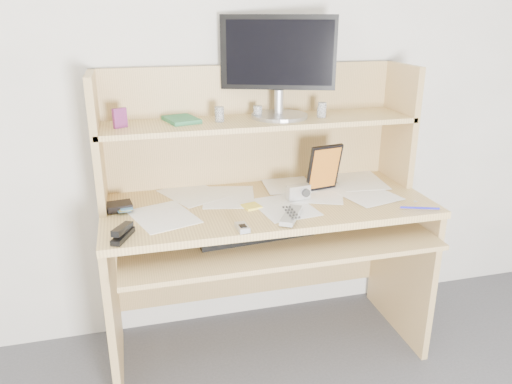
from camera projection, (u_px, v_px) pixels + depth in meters
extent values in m
cube|color=silver|center=(249.00, 75.00, 2.27)|extent=(3.60, 0.04, 2.50)
cube|color=#D8B76E|center=(268.00, 205.00, 2.16)|extent=(1.40, 0.60, 0.03)
cube|color=tan|center=(113.00, 302.00, 2.13)|extent=(0.03, 0.56, 0.72)
cube|color=tan|center=(401.00, 263.00, 2.45)|extent=(0.03, 0.56, 0.72)
cube|color=tan|center=(252.00, 257.00, 2.55)|extent=(1.34, 0.02, 0.41)
cube|color=tan|center=(275.00, 237.00, 2.08)|extent=(1.28, 0.55, 0.02)
cube|color=tan|center=(251.00, 125.00, 2.32)|extent=(1.40, 0.02, 0.55)
cube|color=tan|center=(97.00, 142.00, 2.03)|extent=(0.03, 0.30, 0.55)
cube|color=tan|center=(399.00, 123.00, 2.36)|extent=(0.03, 0.30, 0.55)
cube|color=#D8B76E|center=(259.00, 122.00, 2.18)|extent=(1.38, 0.30, 0.02)
cube|color=white|center=(268.00, 201.00, 2.15)|extent=(1.32, 0.54, 0.01)
cube|color=black|center=(253.00, 232.00, 2.07)|extent=(0.49, 0.21, 0.02)
cube|color=black|center=(253.00, 229.00, 2.06)|extent=(0.46, 0.20, 0.01)
cube|color=gray|center=(291.00, 215.00, 1.97)|extent=(0.14, 0.19, 0.02)
cube|color=silver|center=(242.00, 226.00, 1.87)|extent=(0.05, 0.08, 0.02)
cube|color=black|center=(123.00, 232.00, 1.80)|extent=(0.09, 0.14, 0.04)
cube|color=black|center=(119.00, 206.00, 2.06)|extent=(0.11, 0.09, 0.03)
cube|color=#D4E03B|center=(252.00, 206.00, 2.09)|extent=(0.08, 0.08, 0.01)
cube|color=silver|center=(298.00, 192.00, 2.16)|extent=(0.11, 0.05, 0.06)
cube|color=black|center=(324.00, 168.00, 2.23)|extent=(0.15, 0.05, 0.22)
cylinder|color=#1B19BD|center=(420.00, 208.00, 2.06)|extent=(0.15, 0.06, 0.01)
cube|color=#AA1816|center=(120.00, 118.00, 2.01)|extent=(0.06, 0.04, 0.08)
cube|color=#2E7443|center=(181.00, 120.00, 2.13)|extent=(0.16, 0.19, 0.02)
cylinder|color=black|center=(258.00, 112.00, 2.19)|extent=(0.04, 0.04, 0.05)
cylinder|color=white|center=(219.00, 114.00, 2.12)|extent=(0.04, 0.04, 0.06)
cylinder|color=black|center=(321.00, 112.00, 2.21)|extent=(0.04, 0.04, 0.04)
cylinder|color=white|center=(322.00, 110.00, 2.20)|extent=(0.04, 0.04, 0.07)
cylinder|color=#A2A2A7|center=(279.00, 116.00, 2.21)|extent=(0.25, 0.25, 0.02)
cylinder|color=#A2A2A7|center=(279.00, 102.00, 2.20)|extent=(0.04, 0.04, 0.10)
cube|color=black|center=(278.00, 53.00, 2.15)|extent=(0.48, 0.20, 0.31)
cube|color=black|center=(279.00, 53.00, 2.13)|extent=(0.43, 0.16, 0.27)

